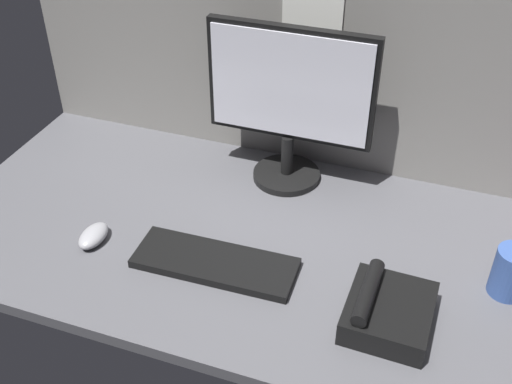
{
  "coord_description": "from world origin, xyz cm",
  "views": [
    {
      "loc": [
        25.74,
        -108.72,
        98.29
      ],
      "look_at": [
        -5.05,
        0.0,
        14.0
      ],
      "focal_mm": 43.85,
      "sensor_mm": 36.0,
      "label": 1
    }
  ],
  "objects": [
    {
      "name": "ground_plane",
      "position": [
        0.0,
        0.0,
        -1.5
      ],
      "size": [
        180.0,
        80.0,
        3.0
      ],
      "primitive_type": "cube",
      "color": "#515156"
    },
    {
      "name": "cubicle_wall_back",
      "position": [
        -0.02,
        37.49,
        28.52
      ],
      "size": [
        180.0,
        5.5,
        56.99
      ],
      "color": "gray",
      "rests_on": "ground_plane"
    },
    {
      "name": "monitor",
      "position": [
        -12.61,
        25.13,
        23.59
      ],
      "size": [
        42.79,
        18.0,
        42.49
      ],
      "color": "black",
      "rests_on": "ground_plane"
    },
    {
      "name": "keyboard",
      "position": [
        -17.54,
        -14.16,
        1.0
      ],
      "size": [
        37.35,
        14.03,
        2.0
      ],
      "primitive_type": "cube",
      "rotation": [
        0.0,
        0.0,
        0.03
      ],
      "color": "black",
      "rests_on": "ground_plane"
    },
    {
      "name": "mouse",
      "position": [
        -47.93,
        -15.8,
        1.7
      ],
      "size": [
        5.64,
        9.62,
        3.4
      ],
      "primitive_type": "ellipsoid",
      "rotation": [
        0.0,
        0.0,
        0.0
      ],
      "color": "#99999E",
      "rests_on": "ground_plane"
    },
    {
      "name": "mug_ceramic_blue",
      "position": [
        44.98,
        -0.5,
        5.74
      ],
      "size": [
        11.69,
        7.88,
        11.42
      ],
      "color": "#38569E",
      "rests_on": "ground_plane"
    },
    {
      "name": "desk_phone",
      "position": [
        21.79,
        -17.76,
        3.19
      ],
      "size": [
        17.54,
        19.48,
        8.8
      ],
      "color": "black",
      "rests_on": "ground_plane"
    }
  ]
}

